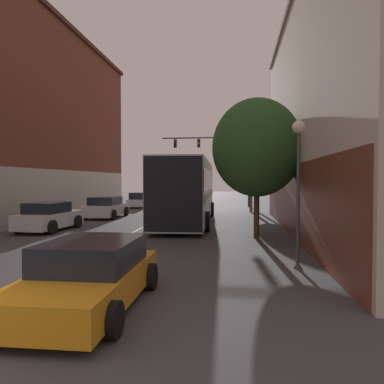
{
  "coord_description": "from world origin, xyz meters",
  "views": [
    {
      "loc": [
        4.97,
        -4.01,
        2.51
      ],
      "look_at": [
        2.52,
        16.49,
        1.87
      ],
      "focal_mm": 35.0,
      "sensor_mm": 36.0,
      "label": 1
    }
  ],
  "objects_px": {
    "traffic_signal_gantry": "(220,153)",
    "street_lamp": "(298,171)",
    "parked_car_left_near": "(106,208)",
    "bus": "(187,188)",
    "hatchback_foreground": "(89,275)",
    "street_tree_far": "(251,170)",
    "parked_car_left_mid": "(49,217)",
    "street_tree_near": "(257,148)",
    "parked_car_left_far": "(140,200)"
  },
  "relations": [
    {
      "from": "bus",
      "to": "parked_car_left_near",
      "type": "bearing_deg",
      "value": 66.57
    },
    {
      "from": "parked_car_left_mid",
      "to": "parked_car_left_far",
      "type": "xyz_separation_m",
      "value": [
        0.35,
        16.39,
        -0.04
      ]
    },
    {
      "from": "street_tree_near",
      "to": "street_tree_far",
      "type": "height_order",
      "value": "street_tree_near"
    },
    {
      "from": "parked_car_left_near",
      "to": "street_lamp",
      "type": "distance_m",
      "value": 17.12
    },
    {
      "from": "parked_car_left_mid",
      "to": "traffic_signal_gantry",
      "type": "relative_size",
      "value": 0.48
    },
    {
      "from": "parked_car_left_far",
      "to": "traffic_signal_gantry",
      "type": "bearing_deg",
      "value": -78.27
    },
    {
      "from": "parked_car_left_far",
      "to": "street_tree_far",
      "type": "bearing_deg",
      "value": -113.99
    },
    {
      "from": "parked_car_left_far",
      "to": "street_lamp",
      "type": "distance_m",
      "value": 25.56
    },
    {
      "from": "hatchback_foreground",
      "to": "traffic_signal_gantry",
      "type": "relative_size",
      "value": 0.52
    },
    {
      "from": "parked_car_left_near",
      "to": "street_tree_far",
      "type": "xyz_separation_m",
      "value": [
        9.88,
        5.83,
        2.66
      ]
    },
    {
      "from": "parked_car_left_mid",
      "to": "street_lamp",
      "type": "xyz_separation_m",
      "value": [
        11.04,
        -6.73,
        2.09
      ]
    },
    {
      "from": "parked_car_left_near",
      "to": "hatchback_foreground",
      "type": "bearing_deg",
      "value": -161.46
    },
    {
      "from": "bus",
      "to": "street_lamp",
      "type": "distance_m",
      "value": 12.06
    },
    {
      "from": "bus",
      "to": "street_tree_near",
      "type": "bearing_deg",
      "value": -147.23
    },
    {
      "from": "traffic_signal_gantry",
      "to": "street_tree_far",
      "type": "distance_m",
      "value": 6.68
    },
    {
      "from": "street_tree_near",
      "to": "street_tree_far",
      "type": "xyz_separation_m",
      "value": [
        0.28,
        13.59,
        -0.6
      ]
    },
    {
      "from": "parked_car_left_far",
      "to": "street_tree_near",
      "type": "bearing_deg",
      "value": -153.55
    },
    {
      "from": "parked_car_left_near",
      "to": "parked_car_left_far",
      "type": "relative_size",
      "value": 1.09
    },
    {
      "from": "parked_car_left_mid",
      "to": "street_tree_near",
      "type": "height_order",
      "value": "street_tree_near"
    },
    {
      "from": "bus",
      "to": "parked_car_left_far",
      "type": "distance_m",
      "value": 13.53
    },
    {
      "from": "street_tree_far",
      "to": "street_lamp",
      "type": "bearing_deg",
      "value": -88.23
    },
    {
      "from": "street_tree_near",
      "to": "traffic_signal_gantry",
      "type": "bearing_deg",
      "value": 97.19
    },
    {
      "from": "bus",
      "to": "parked_car_left_far",
      "type": "height_order",
      "value": "bus"
    },
    {
      "from": "traffic_signal_gantry",
      "to": "street_lamp",
      "type": "xyz_separation_m",
      "value": [
        3.32,
        -25.04,
        -2.38
      ]
    },
    {
      "from": "parked_car_left_mid",
      "to": "street_tree_near",
      "type": "xyz_separation_m",
      "value": [
        10.17,
        -1.11,
        3.25
      ]
    },
    {
      "from": "bus",
      "to": "street_lamp",
      "type": "xyz_separation_m",
      "value": [
        4.66,
        -11.09,
        0.74
      ]
    },
    {
      "from": "street_lamp",
      "to": "street_tree_near",
      "type": "distance_m",
      "value": 5.81
    },
    {
      "from": "street_tree_far",
      "to": "parked_car_left_mid",
      "type": "bearing_deg",
      "value": -129.92
    },
    {
      "from": "parked_car_left_mid",
      "to": "traffic_signal_gantry",
      "type": "xyz_separation_m",
      "value": [
        7.72,
        18.31,
        4.46
      ]
    },
    {
      "from": "bus",
      "to": "street_tree_near",
      "type": "height_order",
      "value": "street_tree_near"
    },
    {
      "from": "bus",
      "to": "street_tree_far",
      "type": "distance_m",
      "value": 9.18
    },
    {
      "from": "bus",
      "to": "street_tree_near",
      "type": "xyz_separation_m",
      "value": [
        3.79,
        -5.47,
        1.9
      ]
    },
    {
      "from": "parked_car_left_near",
      "to": "traffic_signal_gantry",
      "type": "height_order",
      "value": "traffic_signal_gantry"
    },
    {
      "from": "street_lamp",
      "to": "hatchback_foreground",
      "type": "bearing_deg",
      "value": -140.67
    },
    {
      "from": "street_tree_near",
      "to": "street_tree_far",
      "type": "distance_m",
      "value": 13.61
    },
    {
      "from": "parked_car_left_mid",
      "to": "bus",
      "type": "bearing_deg",
      "value": -52.3
    },
    {
      "from": "traffic_signal_gantry",
      "to": "street_tree_near",
      "type": "relative_size",
      "value": 1.39
    },
    {
      "from": "bus",
      "to": "traffic_signal_gantry",
      "type": "distance_m",
      "value": 14.35
    },
    {
      "from": "bus",
      "to": "street_lamp",
      "type": "bearing_deg",
      "value": -159.17
    },
    {
      "from": "traffic_signal_gantry",
      "to": "street_lamp",
      "type": "relative_size",
      "value": 2.01
    },
    {
      "from": "street_tree_near",
      "to": "street_lamp",
      "type": "bearing_deg",
      "value": -81.21
    },
    {
      "from": "parked_car_left_mid",
      "to": "street_lamp",
      "type": "distance_m",
      "value": 13.1
    },
    {
      "from": "bus",
      "to": "hatchback_foreground",
      "type": "relative_size",
      "value": 2.91
    },
    {
      "from": "parked_car_left_mid",
      "to": "street_tree_far",
      "type": "bearing_deg",
      "value": -36.56
    },
    {
      "from": "hatchback_foreground",
      "to": "street_lamp",
      "type": "height_order",
      "value": "street_lamp"
    },
    {
      "from": "street_tree_near",
      "to": "street_tree_far",
      "type": "relative_size",
      "value": 1.28
    },
    {
      "from": "hatchback_foreground",
      "to": "parked_car_left_near",
      "type": "xyz_separation_m",
      "value": [
        -5.82,
        17.19,
        0.06
      ]
    },
    {
      "from": "street_lamp",
      "to": "street_tree_far",
      "type": "height_order",
      "value": "street_tree_far"
    },
    {
      "from": "bus",
      "to": "parked_car_left_far",
      "type": "bearing_deg",
      "value": 24.72
    },
    {
      "from": "traffic_signal_gantry",
      "to": "parked_car_left_far",
      "type": "bearing_deg",
      "value": -165.4
    }
  ]
}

